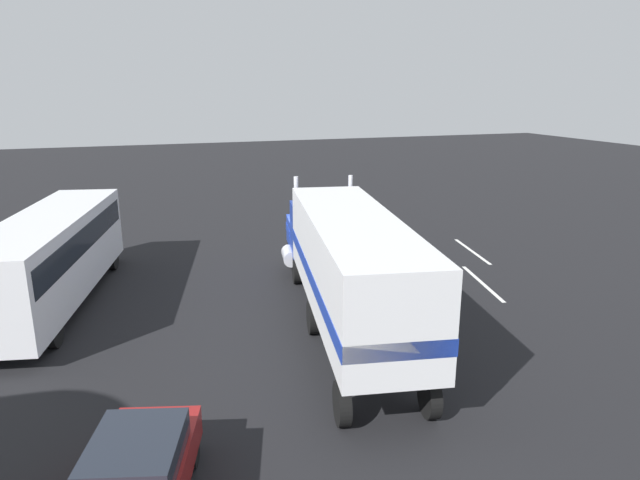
{
  "coord_description": "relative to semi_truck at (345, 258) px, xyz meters",
  "views": [
    {
      "loc": [
        -22.75,
        7.2,
        7.93
      ],
      "look_at": [
        -1.02,
        -0.27,
        1.6
      ],
      "focal_mm": 31.38,
      "sensor_mm": 36.0,
      "label": 1
    }
  ],
  "objects": [
    {
      "name": "parked_bus",
      "position": [
        5.6,
        9.41,
        -0.46
      ],
      "size": [
        11.29,
        4.81,
        3.4
      ],
      "color": "silver",
      "rests_on": "ground_plane"
    },
    {
      "name": "ground_plane",
      "position": [
        6.56,
        -0.76,
        -2.52
      ],
      "size": [
        120.0,
        120.0,
        0.0
      ],
      "primitive_type": "plane",
      "color": "black"
    },
    {
      "name": "semi_truck",
      "position": [
        0.0,
        0.0,
        0.0
      ],
      "size": [
        14.37,
        5.11,
        4.5
      ],
      "color": "#193399",
      "rests_on": "ground_plane"
    },
    {
      "name": "parked_car",
      "position": [
        -6.65,
        6.82,
        -1.72
      ],
      "size": [
        4.73,
        2.94,
        1.57
      ],
      "color": "maroon",
      "rests_on": "ground_plane"
    },
    {
      "name": "lane_stripe_near",
      "position": [
        3.68,
        -4.26,
        -2.52
      ],
      "size": [
        4.34,
        1.06,
        0.01
      ],
      "primitive_type": "cube",
      "rotation": [
        0.0,
        0.0,
        -0.21
      ],
      "color": "silver",
      "rests_on": "ground_plane"
    },
    {
      "name": "lane_stripe_far",
      "position": [
        6.57,
        -9.4,
        -2.52
      ],
      "size": [
        4.34,
        1.03,
        0.01
      ],
      "primitive_type": "cube",
      "rotation": [
        0.0,
        0.0,
        -0.2
      ],
      "color": "silver",
      "rests_on": "ground_plane"
    },
    {
      "name": "lane_stripe_mid",
      "position": [
        2.41,
        -7.12,
        -2.52
      ],
      "size": [
        4.32,
        1.15,
        0.01
      ],
      "primitive_type": "cube",
      "rotation": [
        0.0,
        0.0,
        -0.23
      ],
      "color": "silver",
      "rests_on": "ground_plane"
    },
    {
      "name": "person_bystander",
      "position": [
        -1.61,
        -1.97,
        -1.63
      ],
      "size": [
        0.34,
        0.46,
        1.63
      ],
      "color": "black",
      "rests_on": "ground_plane"
    }
  ]
}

